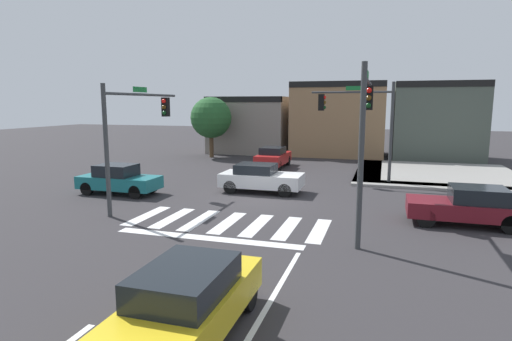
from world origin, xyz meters
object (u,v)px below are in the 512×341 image
Objects in this scene: traffic_signal_southwest at (137,122)px; car_yellow at (188,301)px; car_white at (260,178)px; car_teal at (119,179)px; car_red at (273,157)px; traffic_signal_northeast at (360,115)px; car_maroon at (468,206)px; traffic_signal_southeast at (365,119)px; roadside_tree at (211,118)px.

traffic_signal_southwest is 1.38× the size of car_yellow.
car_white is 1.02× the size of car_teal.
car_yellow is at bearing 10.46° from car_red.
traffic_signal_northeast is 1.40× the size of car_maroon.
traffic_signal_southeast is 1.41× the size of car_teal.
traffic_signal_northeast is 15.37m from roadside_tree.
traffic_signal_northeast is 7.04m from car_white.
car_maroon is (4.51, -7.67, -3.16)m from traffic_signal_northeast.
car_maroon is 9.87m from car_white.
car_yellow is (-2.84, -8.24, -3.25)m from traffic_signal_southeast.
traffic_signal_northeast is 8.20m from car_red.
traffic_signal_southeast is at bearing 27.83° from car_maroon.
traffic_signal_southeast is 1.13× the size of roadside_tree.
car_white is at bearing 44.45° from traffic_signal_southeast.
car_red reaches higher than car_white.
traffic_signal_northeast is 13.70m from car_teal.
car_red is at bearing 100.21° from car_white.
traffic_signal_southwest is at bearing 82.38° from traffic_signal_southeast.
car_yellow is 1.04× the size of car_teal.
car_red is 0.82× the size of roadside_tree.
roadside_tree is at bearing -85.12° from car_teal.
roadside_tree is at bearing 36.69° from traffic_signal_southeast.
car_white is 7.27m from car_teal.
car_white is at bearing -20.82° from car_maroon.
traffic_signal_northeast is 18.32m from car_yellow.
car_red is at bearing 10.46° from car_yellow.
car_yellow is at bearing -143.39° from traffic_signal_southwest.
car_maroon is (3.81, 2.01, -3.29)m from traffic_signal_southeast.
car_maroon is at bearing -42.95° from roadside_tree.
car_white is (-9.23, 3.51, 0.01)m from car_maroon.
car_red is at bearing -13.41° from traffic_signal_southwest.
car_white is at bearing -57.31° from roadside_tree.
car_yellow is (7.11, -9.57, -3.00)m from traffic_signal_southwest.
traffic_signal_northeast is 1.38× the size of car_red.
car_red is at bearing -32.38° from roadside_tree.
traffic_signal_southwest is at bearing -137.27° from car_white.
traffic_signal_southwest is 14.11m from car_maroon.
car_teal is (-5.28, -11.00, -0.01)m from car_red.
traffic_signal_southeast is at bearing 26.41° from car_red.
traffic_signal_southwest is 1.41× the size of car_red.
car_white is 15.23m from roadside_tree.
traffic_signal_southeast is 10.04m from traffic_signal_southwest.
roadside_tree is (-1.30, 15.17, 2.63)m from car_teal.
traffic_signal_southeast reaches higher than car_yellow.
traffic_signal_northeast is at bearing 4.13° from traffic_signal_southeast.
traffic_signal_southwest is 13.34m from car_red.
car_yellow is 22.59m from car_red.
car_teal is at bearing -3.42° from car_maroon.
car_teal is (-2.27, 1.64, -3.03)m from traffic_signal_southwest.
roadside_tree reaches higher than car_white.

